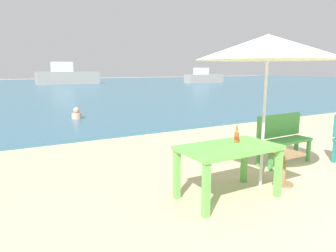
{
  "coord_description": "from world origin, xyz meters",
  "views": [
    {
      "loc": [
        -3.82,
        -2.73,
        1.82
      ],
      "look_at": [
        -0.48,
        3.0,
        0.6
      ],
      "focal_mm": 33.46,
      "sensor_mm": 36.0,
      "label": 1
    }
  ],
  "objects_px": {
    "patio_umbrella": "(268,47)",
    "side_table_wood": "(284,163)",
    "boat_cargo_ship": "(204,77)",
    "boat_barge": "(67,76)",
    "swimmer_person": "(77,114)",
    "bench_green_left": "(282,136)",
    "beer_bottle_amber": "(237,136)",
    "picnic_table_green": "(228,153)"
  },
  "relations": [
    {
      "from": "bench_green_left",
      "to": "picnic_table_green",
      "type": "bearing_deg",
      "value": -159.54
    },
    {
      "from": "patio_umbrella",
      "to": "boat_cargo_ship",
      "type": "bearing_deg",
      "value": 54.8
    },
    {
      "from": "beer_bottle_amber",
      "to": "picnic_table_green",
      "type": "bearing_deg",
      "value": -159.19
    },
    {
      "from": "picnic_table_green",
      "to": "patio_umbrella",
      "type": "xyz_separation_m",
      "value": [
        0.71,
        0.05,
        1.47
      ]
    },
    {
      "from": "side_table_wood",
      "to": "boat_barge",
      "type": "distance_m",
      "value": 34.24
    },
    {
      "from": "patio_umbrella",
      "to": "bench_green_left",
      "type": "distance_m",
      "value": 2.17
    },
    {
      "from": "patio_umbrella",
      "to": "side_table_wood",
      "type": "bearing_deg",
      "value": -17.58
    },
    {
      "from": "side_table_wood",
      "to": "boat_cargo_ship",
      "type": "bearing_deg",
      "value": 55.41
    },
    {
      "from": "picnic_table_green",
      "to": "swimmer_person",
      "type": "relative_size",
      "value": 3.41
    },
    {
      "from": "patio_umbrella",
      "to": "boat_cargo_ship",
      "type": "xyz_separation_m",
      "value": [
        20.23,
        28.68,
        -1.37
      ]
    },
    {
      "from": "boat_barge",
      "to": "picnic_table_green",
      "type": "bearing_deg",
      "value": -99.06
    },
    {
      "from": "bench_green_left",
      "to": "boat_barge",
      "type": "distance_m",
      "value": 33.31
    },
    {
      "from": "bench_green_left",
      "to": "beer_bottle_amber",
      "type": "bearing_deg",
      "value": -159.59
    },
    {
      "from": "boat_barge",
      "to": "boat_cargo_ship",
      "type": "distance_m",
      "value": 16.37
    },
    {
      "from": "bench_green_left",
      "to": "boat_cargo_ship",
      "type": "xyz_separation_m",
      "value": [
        18.93,
        27.97,
        0.21
      ]
    },
    {
      "from": "side_table_wood",
      "to": "boat_cargo_ship",
      "type": "relative_size",
      "value": 0.11
    },
    {
      "from": "picnic_table_green",
      "to": "beer_bottle_amber",
      "type": "relative_size",
      "value": 5.28
    },
    {
      "from": "boat_cargo_ship",
      "to": "swimmer_person",
      "type": "bearing_deg",
      "value": -135.27
    },
    {
      "from": "beer_bottle_amber",
      "to": "boat_barge",
      "type": "distance_m",
      "value": 34.2
    },
    {
      "from": "side_table_wood",
      "to": "boat_cargo_ship",
      "type": "distance_m",
      "value": 34.98
    },
    {
      "from": "patio_umbrella",
      "to": "swimmer_person",
      "type": "xyz_separation_m",
      "value": [
        -0.87,
        7.78,
        -1.88
      ]
    },
    {
      "from": "picnic_table_green",
      "to": "bench_green_left",
      "type": "xyz_separation_m",
      "value": [
        2.02,
        0.75,
        -0.11
      ]
    },
    {
      "from": "patio_umbrella",
      "to": "swimmer_person",
      "type": "bearing_deg",
      "value": 96.34
    },
    {
      "from": "patio_umbrella",
      "to": "beer_bottle_amber",
      "type": "bearing_deg",
      "value": 175.7
    },
    {
      "from": "bench_green_left",
      "to": "boat_barge",
      "type": "bearing_deg",
      "value": 84.16
    },
    {
      "from": "side_table_wood",
      "to": "swimmer_person",
      "type": "height_order",
      "value": "side_table_wood"
    },
    {
      "from": "beer_bottle_amber",
      "to": "patio_umbrella",
      "type": "xyz_separation_m",
      "value": [
        0.49,
        -0.04,
        1.26
      ]
    },
    {
      "from": "patio_umbrella",
      "to": "side_table_wood",
      "type": "height_order",
      "value": "patio_umbrella"
    },
    {
      "from": "side_table_wood",
      "to": "boat_cargo_ship",
      "type": "height_order",
      "value": "boat_cargo_ship"
    },
    {
      "from": "picnic_table_green",
      "to": "swimmer_person",
      "type": "xyz_separation_m",
      "value": [
        -0.15,
        7.83,
        -0.41
      ]
    },
    {
      "from": "picnic_table_green",
      "to": "side_table_wood",
      "type": "distance_m",
      "value": 1.13
    },
    {
      "from": "beer_bottle_amber",
      "to": "swimmer_person",
      "type": "height_order",
      "value": "beer_bottle_amber"
    },
    {
      "from": "bench_green_left",
      "to": "boat_barge",
      "type": "xyz_separation_m",
      "value": [
        3.39,
        33.14,
        0.44
      ]
    },
    {
      "from": "side_table_wood",
      "to": "swimmer_person",
      "type": "xyz_separation_m",
      "value": [
        -1.24,
        7.9,
        -0.11
      ]
    },
    {
      "from": "picnic_table_green",
      "to": "boat_barge",
      "type": "xyz_separation_m",
      "value": [
        5.41,
        33.89,
        0.33
      ]
    },
    {
      "from": "picnic_table_green",
      "to": "boat_cargo_ship",
      "type": "distance_m",
      "value": 35.55
    },
    {
      "from": "picnic_table_green",
      "to": "bench_green_left",
      "type": "relative_size",
      "value": 1.16
    },
    {
      "from": "picnic_table_green",
      "to": "boat_cargo_ship",
      "type": "xyz_separation_m",
      "value": [
        20.94,
        28.73,
        0.1
      ]
    },
    {
      "from": "patio_umbrella",
      "to": "boat_cargo_ship",
      "type": "relative_size",
      "value": 0.45
    },
    {
      "from": "bench_green_left",
      "to": "swimmer_person",
      "type": "bearing_deg",
      "value": 107.06
    },
    {
      "from": "bench_green_left",
      "to": "boat_cargo_ship",
      "type": "relative_size",
      "value": 0.24
    },
    {
      "from": "beer_bottle_amber",
      "to": "swimmer_person",
      "type": "distance_m",
      "value": 7.78
    }
  ]
}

